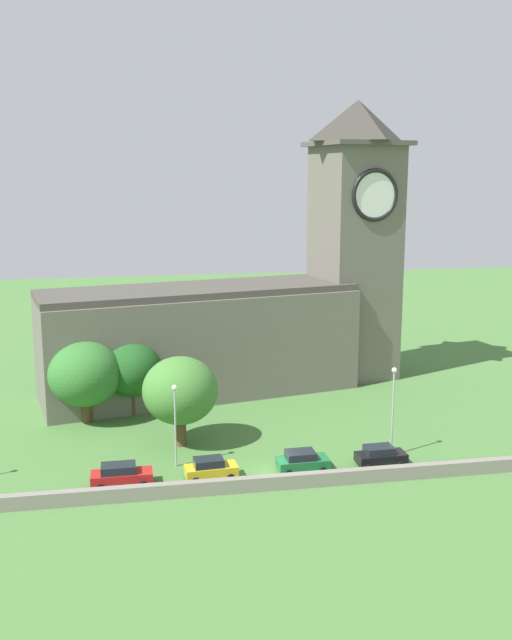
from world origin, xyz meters
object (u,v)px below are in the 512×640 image
at_px(church, 257,303).
at_px(tree_by_tower, 85,374).
at_px(car_yellow, 211,469).
at_px(car_green, 302,461).
at_px(car_black, 380,456).
at_px(streetlamp_west_mid, 175,412).
at_px(tree_churchyard, 131,370).
at_px(streetlamp_central, 393,398).
at_px(tree_riverside_east, 180,391).
at_px(car_red, 121,475).

height_order(church, tree_by_tower, church).
height_order(car_yellow, car_green, car_yellow).
bearing_deg(car_black, tree_by_tower, 147.75).
xyz_separation_m(church, car_green, (-0.73, -23.98, -8.55)).
relative_size(car_black, streetlamp_west_mid, 0.60).
bearing_deg(tree_churchyard, tree_by_tower, -163.18).
relative_size(car_green, streetlamp_central, 0.54).
distance_m(car_green, tree_riverside_east, 12.33).
bearing_deg(car_red, tree_riverside_east, 55.55).
xyz_separation_m(car_red, car_green, (14.22, 0.24, -0.04)).
bearing_deg(car_green, streetlamp_west_mid, 164.33).
distance_m(car_yellow, tree_riverside_east, 8.73).
relative_size(car_yellow, tree_churchyard, 0.57).
bearing_deg(tree_churchyard, car_yellow, -71.01).
height_order(streetlamp_west_mid, streetlamp_central, streetlamp_central).
height_order(streetlamp_west_mid, tree_riverside_east, tree_riverside_east).
bearing_deg(car_yellow, church, 71.50).
relative_size(streetlamp_central, tree_by_tower, 0.98).
height_order(car_yellow, tree_riverside_east, tree_riverside_east).
xyz_separation_m(streetlamp_west_mid, tree_churchyard, (-3.26, 13.59, -0.02)).
bearing_deg(car_red, streetlamp_west_mid, 34.28).
bearing_deg(car_yellow, tree_by_tower, 123.40).
height_order(car_yellow, tree_churchyard, tree_churchyard).
relative_size(streetlamp_west_mid, tree_riverside_east, 0.87).
bearing_deg(car_red, car_green, 0.95).
xyz_separation_m(car_yellow, tree_by_tower, (-10.07, 15.27, 3.87)).
distance_m(car_red, car_black, 20.73).
distance_m(car_yellow, tree_churchyard, 17.93).
height_order(car_red, tree_by_tower, tree_by_tower).
height_order(car_red, tree_churchyard, tree_churchyard).
bearing_deg(tree_churchyard, church, 28.94).
bearing_deg(car_green, church, 88.27).
xyz_separation_m(car_yellow, tree_riverside_east, (-1.68, 7.53, 4.10)).
bearing_deg(car_red, tree_churchyard, 86.10).
distance_m(church, tree_churchyard, 16.50).
bearing_deg(car_red, church, 58.33).
bearing_deg(streetlamp_central, tree_riverside_east, 162.15).
height_order(tree_riverside_east, tree_churchyard, tree_riverside_east).
bearing_deg(tree_by_tower, car_black, -32.25).
xyz_separation_m(car_black, streetlamp_central, (1.64, 1.84, 4.22)).
distance_m(church, tree_by_tower, 20.79).
bearing_deg(car_black, car_yellow, -179.39).
distance_m(streetlamp_central, tree_by_tower, 28.84).
bearing_deg(streetlamp_central, tree_churchyard, 145.49).
xyz_separation_m(church, car_red, (-14.94, -24.22, -8.51)).
relative_size(car_red, car_green, 1.12).
distance_m(church, car_black, 26.19).
height_order(church, streetlamp_west_mid, church).
distance_m(car_black, streetlamp_central, 4.88).
bearing_deg(streetlamp_central, car_green, -167.89).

